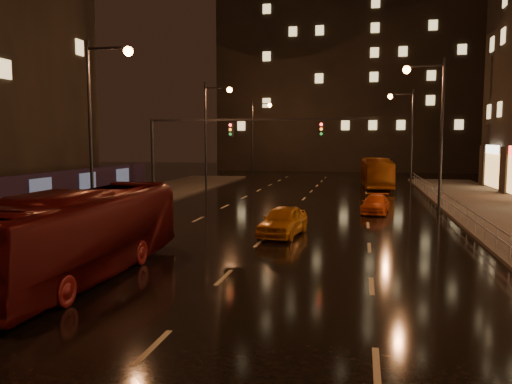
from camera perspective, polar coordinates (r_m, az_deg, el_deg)
ground at (r=32.96m, az=3.88°, el=-2.36°), size 140.00×140.00×0.00m
sidewalk_left at (r=33.09m, az=-21.32°, el=-2.59°), size 7.00×70.00×0.15m
building_distant at (r=85.33m, az=11.89°, el=14.72°), size 44.00×16.00×36.00m
traffic_signal at (r=33.71m, az=-4.65°, el=5.90°), size 15.31×0.32×6.20m
railing_right at (r=31.04m, az=22.32°, el=-1.63°), size 0.05×56.00×1.00m
bus_red at (r=18.14m, az=-19.34°, el=-4.58°), size 2.68×11.00×3.06m
bus_curb at (r=51.61m, az=13.57°, el=2.14°), size 3.13×10.84×2.98m
taxi_near at (r=24.91m, az=3.10°, el=-3.31°), size 2.30×4.54×1.48m
taxi_far at (r=33.64m, az=13.51°, el=-1.34°), size 2.08×4.17×1.16m
pedestrian_b at (r=27.49m, az=-23.60°, el=-2.20°), size 0.93×1.07×1.87m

